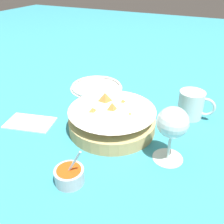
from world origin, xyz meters
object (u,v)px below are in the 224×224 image
at_px(sauce_cup, 69,175).
at_px(wine_glass, 172,124).
at_px(food_basket, 112,119).
at_px(beer_mug, 191,105).
at_px(side_plate, 96,87).

bearing_deg(sauce_cup, wine_glass, 44.23).
xyz_separation_m(food_basket, wine_glass, (0.18, -0.06, 0.07)).
bearing_deg(food_basket, beer_mug, 40.94).
distance_m(sauce_cup, wine_glass, 0.26).
bearing_deg(side_plate, beer_mug, -8.38).
relative_size(sauce_cup, beer_mug, 0.88).
xyz_separation_m(wine_glass, side_plate, (-0.36, 0.28, -0.09)).
height_order(food_basket, sauce_cup, sauce_cup).
distance_m(wine_glass, side_plate, 0.47).
relative_size(wine_glass, beer_mug, 1.28).
distance_m(food_basket, sauce_cup, 0.23).
distance_m(sauce_cup, side_plate, 0.49).
bearing_deg(side_plate, food_basket, -51.94).
bearing_deg(sauce_cup, beer_mug, 64.91).
relative_size(food_basket, wine_glass, 1.73).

